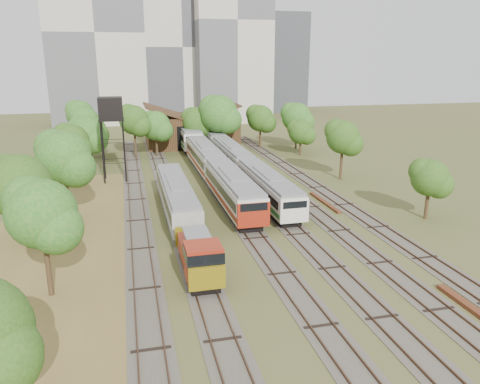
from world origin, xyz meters
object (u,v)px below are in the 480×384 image
object	(u,v)px
water_tower	(111,111)
railcar_green_set	(232,156)
railcar_red_set	(217,171)
shunter_locomotive	(200,258)

from	to	relation	value
water_tower	railcar_green_set	bearing A→B (deg)	10.29
railcar_red_set	railcar_green_set	size ratio (longest dim) A/B	0.66
railcar_red_set	shunter_locomotive	bearing A→B (deg)	-103.86
railcar_red_set	railcar_green_set	xyz separation A→B (m)	(4.00, 9.16, -0.15)
railcar_green_set	shunter_locomotive	size ratio (longest dim) A/B	6.43
shunter_locomotive	water_tower	distance (m)	32.05
railcar_green_set	water_tower	distance (m)	18.04
shunter_locomotive	railcar_green_set	bearing A→B (deg)	73.37
railcar_green_set	water_tower	size ratio (longest dim) A/B	4.86
water_tower	shunter_locomotive	bearing A→B (deg)	-78.40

